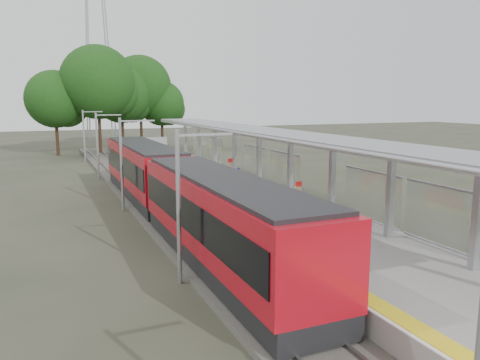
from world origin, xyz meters
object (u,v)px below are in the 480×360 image
(bench_far, at_px, (234,167))
(info_pillar_near, at_px, (298,201))
(train, at_px, (173,187))
(litter_bin, at_px, (231,174))
(bench_mid, at_px, (302,194))
(info_pillar_far, at_px, (230,174))

(bench_far, relative_size, info_pillar_near, 0.86)
(train, bearing_deg, info_pillar_near, -39.93)
(bench_far, height_order, litter_bin, bench_far)
(bench_mid, height_order, info_pillar_far, info_pillar_far)
(train, distance_m, bench_mid, 6.76)
(bench_mid, xyz_separation_m, bench_far, (0.64, 10.93, -0.02))
(litter_bin, bearing_deg, info_pillar_near, -94.94)
(bench_far, height_order, info_pillar_near, info_pillar_near)
(bench_far, relative_size, info_pillar_far, 0.80)
(train, height_order, bench_far, train)
(bench_mid, bearing_deg, litter_bin, 119.50)
(bench_mid, distance_m, info_pillar_near, 2.77)
(train, height_order, litter_bin, train)
(bench_far, relative_size, litter_bin, 1.61)
(info_pillar_near, bearing_deg, info_pillar_far, 87.59)
(train, xyz_separation_m, info_pillar_near, (4.91, -4.11, -0.34))
(bench_far, xyz_separation_m, litter_bin, (-1.30, -2.64, -0.05))
(bench_far, xyz_separation_m, info_pillar_far, (-2.21, -4.71, 0.27))
(bench_far, bearing_deg, bench_mid, -85.82)
(info_pillar_near, distance_m, litter_bin, 10.60)
(bench_mid, height_order, bench_far, bench_mid)
(bench_mid, relative_size, litter_bin, 1.69)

